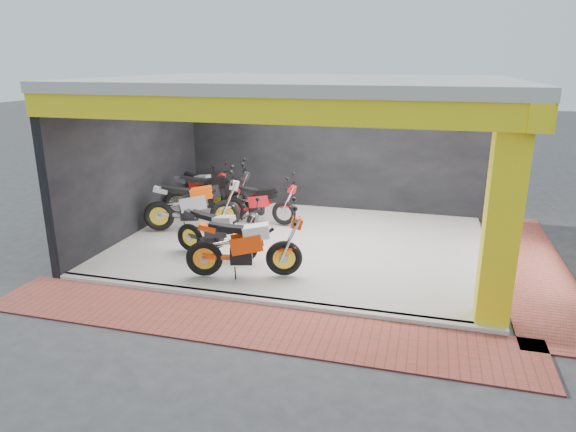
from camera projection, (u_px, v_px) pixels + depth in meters
name	position (u px, v px, depth m)	size (l,w,h in m)	color
ground	(278.00, 280.00, 9.84)	(80.00, 80.00, 0.00)	#2D2D30
showroom_floor	(302.00, 244.00, 11.67)	(8.00, 6.00, 0.10)	white
showroom_ceiling	(304.00, 83.00, 10.64)	(8.40, 6.40, 0.20)	beige
back_wall	(330.00, 148.00, 14.04)	(8.20, 0.20, 3.50)	black
left_wall	(136.00, 161.00, 12.22)	(0.20, 6.20, 3.50)	black
corner_column	(502.00, 220.00, 7.69)	(0.50, 0.50, 3.50)	yellow
header_beam_front	(258.00, 110.00, 7.96)	(8.40, 0.30, 0.40)	yellow
header_beam_right	(509.00, 101.00, 9.71)	(0.30, 6.40, 0.40)	yellow
floor_kerb	(261.00, 301.00, 8.88)	(8.00, 0.20, 0.10)	white
paver_front	(246.00, 324.00, 8.17)	(9.00, 1.40, 0.03)	#943530
paver_right	(531.00, 266.00, 10.46)	(1.40, 7.00, 0.03)	#943530
moto_hero	(284.00, 241.00, 9.56)	(2.32, 0.86, 1.42)	#FF420A
moto_row_a	(244.00, 233.00, 10.31)	(2.04, 0.76, 1.25)	black
moto_row_b	(284.00, 201.00, 12.60)	(2.05, 0.76, 1.25)	red
moto_row_c	(224.00, 201.00, 12.23)	(2.41, 0.89, 1.48)	#9C9EA3
moto_row_d	(237.00, 190.00, 13.28)	(2.38, 0.88, 1.45)	black
moto_row_e	(216.00, 187.00, 14.11)	(2.01, 0.74, 1.23)	red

